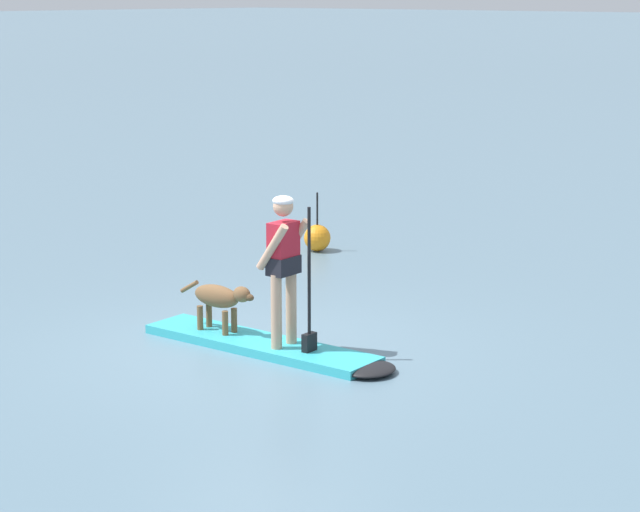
# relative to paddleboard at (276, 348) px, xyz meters

# --- Properties ---
(ground_plane) EXTENTS (400.00, 400.00, 0.00)m
(ground_plane) POSITION_rel_paddleboard_xyz_m (-0.22, -0.02, -0.05)
(ground_plane) COLOR slate
(paddleboard) EXTENTS (3.27, 0.92, 0.10)m
(paddleboard) POSITION_rel_paddleboard_xyz_m (0.00, 0.00, 0.00)
(paddleboard) COLOR #33B2BF
(paddleboard) RESTS_ON ground_plane
(person_paddler) EXTENTS (0.63, 0.51, 1.67)m
(person_paddler) POSITION_rel_paddleboard_xyz_m (0.13, 0.01, 1.02)
(person_paddler) COLOR tan
(person_paddler) RESTS_ON paddleboard
(dog) EXTENTS (1.10, 0.28, 0.58)m
(dog) POSITION_rel_paddleboard_xyz_m (-0.81, -0.07, 0.44)
(dog) COLOR brown
(dog) RESTS_ON paddleboard
(marker_buoy) EXTENTS (0.41, 0.41, 0.91)m
(marker_buoy) POSITION_rel_paddleboard_xyz_m (-3.24, 4.24, 0.16)
(marker_buoy) COLOR orange
(marker_buoy) RESTS_ON ground_plane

